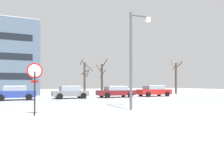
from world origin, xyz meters
The scene contains 12 objects.
ground_plane centered at (0.00, 0.00, 0.00)m, with size 120.00×120.00×0.00m, color white.
road_surface centered at (0.00, 3.83, 0.00)m, with size 80.00×9.66×0.00m.
stop_sign centered at (-1.15, -2.20, 1.86)m, with size 0.76×0.17×2.65m.
street_lamp centered at (4.63, -2.01, 3.61)m, with size 1.48×0.36×5.99m.
parked_car_blue centered at (-2.31, 9.85, 0.74)m, with size 3.84×2.08×1.45m.
parked_car_gray centered at (3.25, 10.01, 0.73)m, with size 3.93×2.06×1.43m.
parked_car_maroon centered at (8.80, 9.88, 0.72)m, with size 4.58×2.14×1.39m.
parked_car_red centered at (14.35, 9.92, 0.75)m, with size 4.54×2.05×1.47m.
tree_far_right centered at (8.70, 14.36, 2.42)m, with size 1.73×1.72×5.25m.
tree_far_left centered at (22.06, 14.65, 2.80)m, with size 2.07×1.72×5.81m.
tree_far_mid centered at (6.23, 14.53, 2.53)m, with size 1.72×1.83×5.12m.
building_far_left centered at (-4.43, 22.39, 5.41)m, with size 10.31×8.94×10.81m.
Camera 1 is at (-1.77, -13.30, 1.58)m, focal length 33.66 mm.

